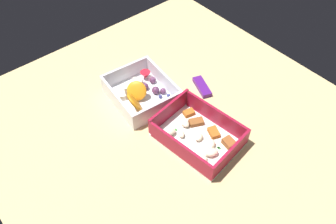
% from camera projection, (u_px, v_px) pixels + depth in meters
% --- Properties ---
extents(table_surface, '(0.80, 0.80, 0.02)m').
position_uv_depth(table_surface, '(169.00, 121.00, 0.79)').
color(table_surface, tan).
rests_on(table_surface, ground).
extents(pasta_container, '(0.19, 0.15, 0.05)m').
position_uv_depth(pasta_container, '(198.00, 135.00, 0.73)').
color(pasta_container, white).
rests_on(pasta_container, table_surface).
extents(fruit_bowl, '(0.17, 0.15, 0.06)m').
position_uv_depth(fruit_bowl, '(141.00, 93.00, 0.81)').
color(fruit_bowl, white).
rests_on(fruit_bowl, table_surface).
extents(candy_bar, '(0.07, 0.05, 0.01)m').
position_uv_depth(candy_bar, '(202.00, 87.00, 0.84)').
color(candy_bar, '#51197A').
rests_on(candy_bar, table_surface).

